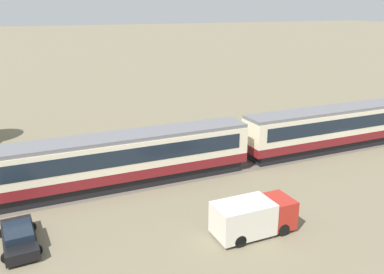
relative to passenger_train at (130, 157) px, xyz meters
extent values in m
plane|color=#7A7056|center=(20.59, -0.43, -2.36)|extent=(600.00, 600.00, 0.00)
cube|color=maroon|center=(21.50, 0.00, -1.06)|extent=(20.59, 3.02, 0.80)
cube|color=beige|center=(21.50, 0.00, 0.47)|extent=(20.59, 3.02, 2.26)
cube|color=#192330|center=(21.50, 0.00, 0.58)|extent=(18.94, 3.06, 1.26)
cube|color=slate|center=(21.50, 0.00, 1.75)|extent=(20.59, 2.84, 0.30)
cube|color=black|center=(21.50, 0.00, -1.90)|extent=(19.77, 2.59, 0.88)
cylinder|color=black|center=(28.30, 0.72, -1.91)|extent=(0.90, 0.18, 0.90)
cylinder|color=black|center=(14.71, -0.72, -1.91)|extent=(0.90, 0.18, 0.90)
cylinder|color=black|center=(14.71, 0.72, -1.91)|extent=(0.90, 0.18, 0.90)
cube|color=maroon|center=(-0.27, 0.00, -1.06)|extent=(20.59, 3.02, 0.80)
cube|color=beige|center=(-0.27, 0.00, 0.47)|extent=(20.59, 3.02, 2.26)
cube|color=#192330|center=(-0.27, 0.00, 0.58)|extent=(18.94, 3.06, 1.26)
cube|color=slate|center=(-0.27, 0.00, 1.75)|extent=(20.59, 2.84, 0.30)
cube|color=black|center=(-0.27, 0.00, -1.90)|extent=(19.77, 2.59, 0.88)
cylinder|color=black|center=(6.53, -0.72, -1.91)|extent=(0.90, 0.18, 0.90)
cylinder|color=black|center=(6.53, 0.72, -1.91)|extent=(0.90, 0.18, 0.90)
cylinder|color=black|center=(-7.06, -0.72, -1.91)|extent=(0.90, 0.18, 0.90)
cylinder|color=black|center=(-7.06, 0.72, -1.91)|extent=(0.90, 0.18, 0.90)
cube|color=#665B51|center=(-3.48, 0.00, -2.35)|extent=(172.67, 3.60, 0.01)
cube|color=#4C4238|center=(-3.48, -0.72, -2.34)|extent=(172.67, 0.12, 0.04)
cube|color=#4C4238|center=(-3.48, 0.72, -2.34)|extent=(172.67, 0.12, 0.04)
cube|color=black|center=(-8.63, -5.99, -1.86)|extent=(2.06, 4.77, 0.65)
cube|color=#192330|center=(-8.63, -6.13, -1.31)|extent=(1.69, 2.41, 0.45)
cylinder|color=black|center=(-7.88, -4.50, -2.05)|extent=(0.62, 0.20, 0.62)
cylinder|color=black|center=(-9.52, -4.58, -2.05)|extent=(0.62, 0.20, 0.62)
cylinder|color=black|center=(-7.74, -7.40, -2.05)|extent=(0.62, 0.20, 0.62)
cylinder|color=black|center=(-9.38, -7.47, -2.05)|extent=(0.62, 0.20, 0.62)
cube|color=#B2281E|center=(6.86, -10.51, -1.20)|extent=(1.58, 2.17, 1.88)
cube|color=#192330|center=(7.66, -10.51, -0.83)|extent=(0.03, 1.81, 0.83)
cube|color=silver|center=(4.22, -10.51, -1.12)|extent=(3.69, 2.27, 2.04)
cylinder|color=black|center=(6.60, -11.52, -1.96)|extent=(0.80, 0.26, 0.80)
cylinder|color=black|center=(6.60, -9.51, -1.96)|extent=(0.80, 0.26, 0.80)
cylinder|color=black|center=(3.43, -11.52, -1.96)|extent=(0.80, 0.26, 0.80)
cylinder|color=black|center=(3.43, -9.51, -1.96)|extent=(0.80, 0.26, 0.80)
camera|label=1|loc=(-7.90, -29.73, 11.46)|focal=38.00mm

